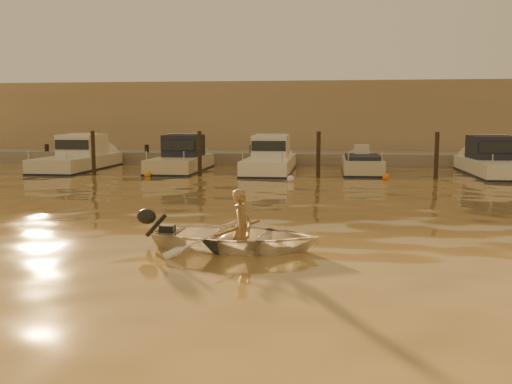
# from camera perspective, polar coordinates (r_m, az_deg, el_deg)

# --- Properties ---
(ground_plane) EXTENTS (160.00, 160.00, 0.00)m
(ground_plane) POSITION_cam_1_polar(r_m,az_deg,el_deg) (11.51, 5.69, -5.71)
(ground_plane) COLOR olive
(ground_plane) RESTS_ON ground
(dinghy) EXTENTS (3.52, 2.66, 0.69)m
(dinghy) POSITION_cam_1_polar(r_m,az_deg,el_deg) (11.51, -1.94, -4.53)
(dinghy) COLOR silver
(dinghy) RESTS_ON ground_plane
(person) EXTENTS (0.40, 0.58, 1.50)m
(person) POSITION_cam_1_polar(r_m,az_deg,el_deg) (11.44, -1.46, -3.46)
(person) COLOR olive
(person) RESTS_ON dinghy
(outboard_motor) EXTENTS (0.93, 0.48, 0.70)m
(outboard_motor) POSITION_cam_1_polar(r_m,az_deg,el_deg) (11.95, -8.94, -3.90)
(outboard_motor) COLOR black
(outboard_motor) RESTS_ON dinghy
(oar_port) EXTENTS (0.32, 2.09, 0.13)m
(oar_port) POSITION_cam_1_polar(r_m,az_deg,el_deg) (11.41, -0.73, -3.63)
(oar_port) COLOR brown
(oar_port) RESTS_ON dinghy
(oar_starboard) EXTENTS (0.60, 2.04, 0.13)m
(oar_starboard) POSITION_cam_1_polar(r_m,az_deg,el_deg) (11.46, -1.70, -3.59)
(oar_starboard) COLOR brown
(oar_starboard) RESTS_ON dinghy
(moored_boat_0) EXTENTS (2.27, 7.20, 1.75)m
(moored_boat_0) POSITION_cam_1_polar(r_m,az_deg,el_deg) (30.05, -17.41, 3.35)
(moored_boat_0) COLOR silver
(moored_boat_0) RESTS_ON ground_plane
(moored_boat_1) EXTENTS (2.15, 6.42, 1.75)m
(moored_boat_1) POSITION_cam_1_polar(r_m,az_deg,el_deg) (28.23, -7.52, 3.38)
(moored_boat_1) COLOR beige
(moored_boat_1) RESTS_ON ground_plane
(moored_boat_2) EXTENTS (2.12, 7.16, 1.75)m
(moored_boat_2) POSITION_cam_1_polar(r_m,az_deg,el_deg) (27.43, 1.39, 3.32)
(moored_boat_2) COLOR white
(moored_boat_2) RESTS_ON ground_plane
(moored_boat_3) EXTENTS (1.78, 5.25, 0.95)m
(moored_boat_3) POSITION_cam_1_polar(r_m,az_deg,el_deg) (27.35, 10.56, 2.34)
(moored_boat_3) COLOR beige
(moored_boat_3) RESTS_ON ground_plane
(moored_boat_4) EXTENTS (2.34, 7.17, 1.75)m
(moored_boat_4) POSITION_cam_1_polar(r_m,az_deg,el_deg) (28.28, 22.79, 2.87)
(moored_boat_4) COLOR white
(moored_boat_4) RESTS_ON ground_plane
(piling_0) EXTENTS (0.18, 0.18, 2.20)m
(piling_0) POSITION_cam_1_polar(r_m,az_deg,el_deg) (27.30, -15.95, 3.59)
(piling_0) COLOR #2D2319
(piling_0) RESTS_ON ground_plane
(piling_1) EXTENTS (0.18, 0.18, 2.20)m
(piling_1) POSITION_cam_1_polar(r_m,az_deg,el_deg) (25.73, -5.66, 3.63)
(piling_1) COLOR #2D2319
(piling_1) RESTS_ON ground_plane
(piling_2) EXTENTS (0.18, 0.18, 2.20)m
(piling_2) POSITION_cam_1_polar(r_m,az_deg,el_deg) (25.07, 6.25, 3.52)
(piling_2) COLOR #2D2319
(piling_2) RESTS_ON ground_plane
(piling_3) EXTENTS (0.18, 0.18, 2.20)m
(piling_3) POSITION_cam_1_polar(r_m,az_deg,el_deg) (25.46, 17.59, 3.27)
(piling_3) COLOR #2D2319
(piling_3) RESTS_ON ground_plane
(fender_a) EXTENTS (0.30, 0.30, 0.30)m
(fender_a) POSITION_cam_1_polar(r_m,az_deg,el_deg) (27.97, -19.91, 1.88)
(fender_a) COLOR white
(fender_a) RESTS_ON ground_plane
(fender_b) EXTENTS (0.30, 0.30, 0.30)m
(fender_b) POSITION_cam_1_polar(r_m,az_deg,el_deg) (25.74, -10.80, 1.74)
(fender_b) COLOR orange
(fender_b) RESTS_ON ground_plane
(fender_c) EXTENTS (0.30, 0.30, 0.30)m
(fender_c) POSITION_cam_1_polar(r_m,az_deg,el_deg) (23.43, 3.48, 1.31)
(fender_c) COLOR white
(fender_c) RESTS_ON ground_plane
(fender_d) EXTENTS (0.30, 0.30, 0.30)m
(fender_d) POSITION_cam_1_polar(r_m,az_deg,el_deg) (24.74, 12.87, 1.46)
(fender_d) COLOR orange
(fender_d) RESTS_ON ground_plane
(quay) EXTENTS (52.00, 4.00, 1.00)m
(quay) POSITION_cam_1_polar(r_m,az_deg,el_deg) (32.80, 6.88, 3.12)
(quay) COLOR gray
(quay) RESTS_ON ground_plane
(waterfront_building) EXTENTS (46.00, 7.00, 4.80)m
(waterfront_building) POSITION_cam_1_polar(r_m,az_deg,el_deg) (38.20, 7.02, 7.11)
(waterfront_building) COLOR #9E8466
(waterfront_building) RESTS_ON quay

